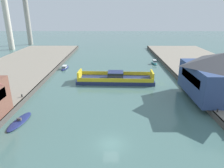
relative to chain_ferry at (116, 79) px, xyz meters
The scene contains 12 objects.
ground_plane 30.09m from the chain_ferry, 91.91° to the right, with size 400.00×400.00×0.00m, color #476B66.
chain_ferry is the anchor object (origin of this frame).
moored_boat_near_left 23.56m from the chain_ferry, 141.78° to the left, with size 2.25×7.03×1.32m.
moored_boat_near_right 29.85m from the chain_ferry, 127.97° to the right, with size 3.12×7.62×0.91m.
moored_boat_mid_left 27.34m from the chain_ferry, 54.59° to the left, with size 1.99×5.54×1.67m.
warehouse_shed 27.87m from the chain_ferry, 28.14° to the right, with size 14.49×16.13×10.03m.
bollard_left_aft 30.26m from the chain_ferry, 135.48° to the right, with size 0.32×0.32×0.71m.
bollard_right_aft 29.21m from the chain_ferry, 47.93° to the right, with size 0.32×0.32×0.71m.
bollard_left_far 26.03m from the chain_ferry, 145.99° to the right, with size 0.32×0.32×0.71m.
bollard_right_far 24.40m from the chain_ferry, 36.66° to the right, with size 0.32×0.32×0.71m.
smokestack_distant_a 92.64m from the chain_ferry, 126.29° to the left, with size 3.18×3.18×36.45m.
smokestack_distant_b 80.34m from the chain_ferry, 136.28° to the left, with size 3.29×3.29×31.68m.
Camera 1 is at (0.31, -26.64, 19.65)m, focal length 32.22 mm.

